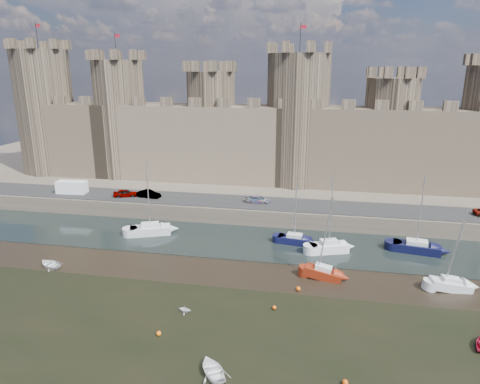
{
  "coord_description": "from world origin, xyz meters",
  "views": [
    {
      "loc": [
        6.21,
        -29.91,
        23.13
      ],
      "look_at": [
        -3.58,
        22.0,
        7.74
      ],
      "focal_mm": 32.0,
      "sensor_mm": 36.0,
      "label": 1
    }
  ],
  "objects": [
    {
      "name": "ground",
      "position": [
        0.0,
        0.0,
        0.0
      ],
      "size": [
        160.0,
        160.0,
        0.0
      ],
      "primitive_type": "plane",
      "color": "black",
      "rests_on": "ground"
    },
    {
      "name": "water_channel",
      "position": [
        0.0,
        24.0,
        0.04
      ],
      "size": [
        160.0,
        12.0,
        0.08
      ],
      "primitive_type": "cube",
      "color": "black",
      "rests_on": "ground"
    },
    {
      "name": "quay",
      "position": [
        0.0,
        60.0,
        1.25
      ],
      "size": [
        160.0,
        60.0,
        2.5
      ],
      "primitive_type": "cube",
      "color": "#4C443A",
      "rests_on": "ground"
    },
    {
      "name": "road",
      "position": [
        0.0,
        34.0,
        2.55
      ],
      "size": [
        160.0,
        7.0,
        0.1
      ],
      "primitive_type": "cube",
      "color": "black",
      "rests_on": "quay"
    },
    {
      "name": "castle",
      "position": [
        -0.64,
        48.0,
        11.67
      ],
      "size": [
        108.5,
        11.0,
        29.0
      ],
      "color": "#42382B",
      "rests_on": "quay"
    },
    {
      "name": "car_0",
      "position": [
        -25.04,
        33.25,
        3.16
      ],
      "size": [
        4.16,
        2.72,
        1.32
      ],
      "primitive_type": "imported",
      "rotation": [
        0.0,
        0.0,
        1.9
      ],
      "color": "gray",
      "rests_on": "quay"
    },
    {
      "name": "car_1",
      "position": [
        -21.03,
        33.51,
        3.15
      ],
      "size": [
        4.14,
        2.02,
        1.31
      ],
      "primitive_type": "imported",
      "rotation": [
        0.0,
        0.0,
        1.41
      ],
      "color": "gray",
      "rests_on": "quay"
    },
    {
      "name": "car_2",
      "position": [
        -2.89,
        34.07,
        3.07
      ],
      "size": [
        3.95,
        1.63,
        1.14
      ],
      "primitive_type": "imported",
      "rotation": [
        0.0,
        0.0,
        1.58
      ],
      "color": "gray",
      "rests_on": "quay"
    },
    {
      "name": "van",
      "position": [
        -34.85,
        33.5,
        3.59
      ],
      "size": [
        5.11,
        2.31,
        2.18
      ],
      "primitive_type": "cube",
      "rotation": [
        0.0,
        0.0,
        0.06
      ],
      "color": "white",
      "rests_on": "quay"
    },
    {
      "name": "sailboat_0",
      "position": [
        -17.11,
        24.14,
        0.82
      ],
      "size": [
        6.08,
        4.16,
        10.59
      ],
      "rotation": [
        0.0,
        0.0,
        0.38
      ],
      "color": "silver",
      "rests_on": "ground"
    },
    {
      "name": "sailboat_1",
      "position": [
        3.5,
        24.52,
        0.73
      ],
      "size": [
        4.68,
        2.36,
        8.97
      ],
      "rotation": [
        0.0,
        0.0,
        -0.14
      ],
      "color": "black",
      "rests_on": "ground"
    },
    {
      "name": "sailboat_2",
      "position": [
        8.05,
        22.54,
        0.84
      ],
      "size": [
        5.29,
        3.43,
        10.64
      ],
      "rotation": [
        0.0,
        0.0,
        0.33
      ],
      "color": "white",
      "rests_on": "ground"
    },
    {
      "name": "sailboat_3",
      "position": [
        19.26,
        24.72,
        0.78
      ],
      "size": [
        6.05,
        3.16,
        10.1
      ],
      "rotation": [
        0.0,
        0.0,
        -0.17
      ],
      "color": "black",
      "rests_on": "ground"
    },
    {
      "name": "sailboat_4",
      "position": [
        7.36,
        15.24,
        0.72
      ],
      "size": [
        4.38,
        2.27,
        9.75
      ],
      "rotation": [
        0.0,
        0.0,
        -0.16
      ],
      "color": "maroon",
      "rests_on": "ground"
    },
    {
      "name": "sailboat_5",
      "position": [
        20.89,
        15.07,
        0.68
      ],
      "size": [
        4.45,
        2.17,
        9.24
      ],
      "rotation": [
        0.0,
        0.0,
        0.12
      ],
      "color": "silver",
      "rests_on": "ground"
    },
    {
      "name": "dinghy_2",
      "position": [
        -1.1,
        -2.56,
        0.33
      ],
      "size": [
        3.73,
        3.96,
        0.67
      ],
      "primitive_type": "imported",
      "rotation": [
        1.57,
        0.0,
        3.75
      ],
      "color": "white",
      "rests_on": "ground"
    },
    {
      "name": "dinghy_3",
      "position": [
        -5.94,
        5.43,
        0.33
      ],
      "size": [
        1.32,
        1.16,
        0.66
      ],
      "primitive_type": "imported",
      "rotation": [
        1.57,
        0.0,
        1.51
      ],
      "color": "white",
      "rests_on": "ground"
    },
    {
      "name": "dinghy_6",
      "position": [
        -24.95,
        12.0,
        0.31
      ],
      "size": [
        3.56,
        3.06,
        0.62
      ],
      "primitive_type": "imported",
      "rotation": [
        1.57,
        0.0,
        4.35
      ],
      "color": "silver",
      "rests_on": "ground"
    },
    {
      "name": "buoy_1",
      "position": [
        4.75,
        11.81,
        0.25
      ],
      "size": [
        0.5,
        0.5,
        0.5
      ],
      "primitive_type": "sphere",
      "color": "#FF5B0B",
      "rests_on": "ground"
    },
    {
      "name": "buoy_2",
      "position": [
        9.04,
        -1.88,
        0.22
      ],
      "size": [
        0.45,
        0.45,
        0.45
      ],
      "primitive_type": "sphere",
      "color": "#EE520A",
      "rests_on": "ground"
    },
    {
      "name": "buoy_3",
      "position": [
        2.61,
        7.62,
        0.21
      ],
      "size": [
        0.43,
        0.43,
        0.43
      ],
      "primitive_type": "sphere",
      "color": "#E9520A",
      "rests_on": "ground"
    },
    {
      "name": "buoy_4",
      "position": [
        -7.11,
        1.38,
        0.23
      ],
      "size": [
        0.45,
        0.45,
        0.45
      ],
      "primitive_type": "sphere",
      "color": "orange",
      "rests_on": "ground"
    }
  ]
}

